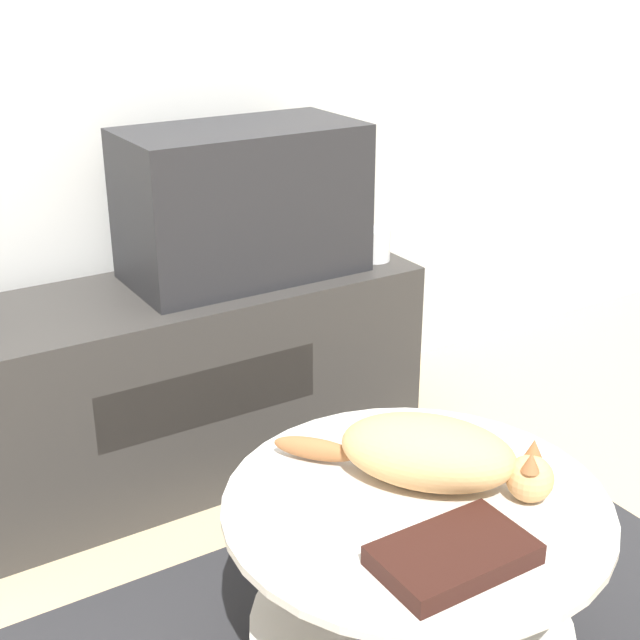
% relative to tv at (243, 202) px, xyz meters
% --- Properties ---
extents(tv_stand, '(1.38, 0.44, 0.57)m').
position_rel_tv_xyz_m(tv_stand, '(-0.23, -0.01, -0.49)').
color(tv_stand, '#33302D').
rests_on(tv_stand, ground_plane).
extents(tv, '(0.65, 0.34, 0.41)m').
position_rel_tv_xyz_m(tv, '(0.00, 0.00, 0.00)').
color(tv, '#232326').
rests_on(tv, tv_stand).
extents(mug, '(0.09, 0.09, 0.09)m').
position_rel_tv_xyz_m(mug, '(0.38, -0.10, -0.16)').
color(mug, white).
rests_on(mug, tv_stand).
extents(coffee_table, '(0.76, 0.76, 0.41)m').
position_rel_tv_xyz_m(coffee_table, '(-0.15, -1.00, -0.50)').
color(coffee_table, '#B2B2B7').
rests_on(coffee_table, rug).
extents(dvd_box, '(0.27, 0.17, 0.04)m').
position_rel_tv_xyz_m(dvd_box, '(-0.21, -1.18, -0.33)').
color(dvd_box, black).
rests_on(dvd_box, coffee_table).
extents(cat, '(0.41, 0.46, 0.14)m').
position_rel_tv_xyz_m(cat, '(-0.08, -0.95, -0.28)').
color(cat, tan).
rests_on(cat, coffee_table).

